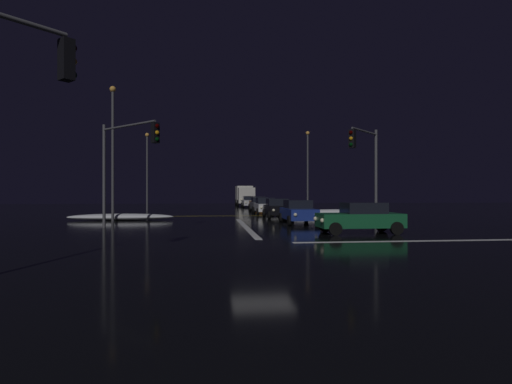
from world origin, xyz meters
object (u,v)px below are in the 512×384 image
object	(u,v)px
streetlamp_left_far	(147,166)
streetlamp_right_far	(308,165)
traffic_signal_nw	(125,154)
streetlamp_left_near	(113,144)
sedan_blue	(298,212)
sedan_gray	(260,204)
box_truck	(245,195)
traffic_signal_ne	(366,158)
sedan_white	(265,206)
sedan_black	(277,208)
sedan_green_crossing	(360,218)
sedan_orange	(258,203)
sedan_silver	(249,202)

from	to	relation	value
streetlamp_left_far	streetlamp_right_far	world-z (taller)	streetlamp_right_far
traffic_signal_nw	streetlamp_left_near	size ratio (longest dim) A/B	0.63
sedan_blue	streetlamp_right_far	size ratio (longest dim) A/B	0.47
sedan_gray	box_truck	world-z (taller)	box_truck
traffic_signal_ne	streetlamp_left_near	distance (m)	17.60
sedan_white	traffic_signal_nw	world-z (taller)	traffic_signal_nw
sedan_gray	streetlamp_left_near	distance (m)	18.77
sedan_black	box_truck	bearing A→B (deg)	90.27
sedan_green_crossing	traffic_signal_nw	size ratio (longest dim) A/B	0.71
box_truck	streetlamp_right_far	xyz separation A→B (m)	(5.89, -17.07, 3.56)
sedan_green_crossing	traffic_signal_nw	xyz separation A→B (m)	(-12.35, 3.48, 3.45)
sedan_gray	sedan_orange	distance (m)	6.51
sedan_green_crossing	streetlamp_right_far	bearing A→B (deg)	82.13
sedan_green_crossing	streetlamp_left_near	xyz separation A→B (m)	(-14.53, 10.17, 4.75)
sedan_white	traffic_signal_nw	distance (m)	18.25
sedan_gray	box_truck	distance (m)	19.68
traffic_signal_ne	streetlamp_right_far	size ratio (longest dim) A/B	0.66
sedan_silver	traffic_signal_ne	size ratio (longest dim) A/B	0.71
traffic_signal_ne	traffic_signal_nw	distance (m)	14.21
sedan_black	streetlamp_right_far	distance (m)	15.14
sedan_white	streetlamp_right_far	world-z (taller)	streetlamp_right_far
box_truck	sedan_green_crossing	world-z (taller)	box_truck
traffic_signal_ne	streetlamp_left_far	distance (m)	27.65
sedan_blue	sedan_white	size ratio (longest dim) A/B	1.00
box_truck	streetlamp_left_far	distance (m)	21.27
traffic_signal_nw	streetlamp_left_far	world-z (taller)	streetlamp_left_far
sedan_white	sedan_silver	distance (m)	17.50
sedan_orange	streetlamp_left_near	bearing A→B (deg)	-122.76
streetlamp_left_near	traffic_signal_nw	bearing A→B (deg)	-71.91
sedan_orange	streetlamp_right_far	bearing A→B (deg)	-36.10
traffic_signal_ne	streetlamp_left_far	size ratio (longest dim) A/B	0.70
traffic_signal_ne	sedan_green_crossing	bearing A→B (deg)	-115.43
sedan_black	sedan_silver	distance (m)	22.98
box_truck	streetlamp_right_far	bearing A→B (deg)	-70.96
sedan_green_crossing	streetlamp_left_far	bearing A→B (deg)	119.05
sedan_orange	traffic_signal_ne	world-z (taller)	traffic_signal_ne
box_truck	streetlamp_left_far	size ratio (longest dim) A/B	0.96
streetlamp_left_near	sedan_blue	bearing A→B (deg)	-15.57
box_truck	traffic_signal_ne	xyz separation A→B (m)	(4.13, -39.33, 2.45)
streetlamp_left_near	sedan_gray	bearing A→B (deg)	47.59
sedan_white	streetlamp_left_far	xyz separation A→B (m)	(-12.14, 7.79, 4.22)
box_truck	traffic_signal_nw	distance (m)	41.09
streetlamp_left_near	streetlamp_right_far	xyz separation A→B (m)	(18.15, 16.00, -0.28)
traffic_signal_ne	traffic_signal_nw	bearing A→B (deg)	-178.28
sedan_white	traffic_signal_ne	xyz separation A→B (m)	(4.24, -14.47, 3.36)
box_truck	sedan_green_crossing	xyz separation A→B (m)	(2.28, -43.24, -0.91)
sedan_white	sedan_gray	world-z (taller)	same
sedan_black	sedan_gray	xyz separation A→B (m)	(-0.15, 10.69, 0.00)
streetlamp_left_far	streetlamp_right_far	size ratio (longest dim) A/B	0.95
streetlamp_left_near	streetlamp_right_far	size ratio (longest dim) A/B	1.06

